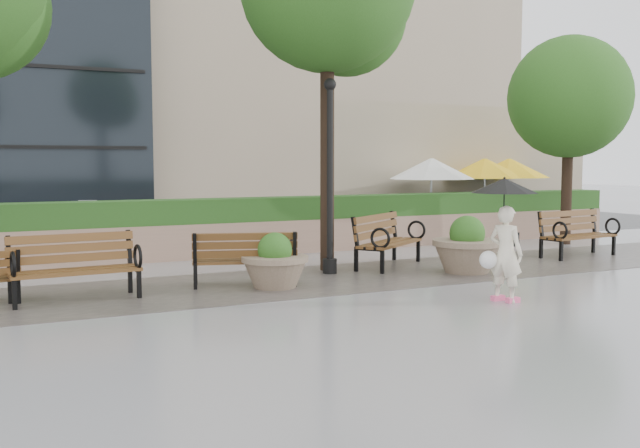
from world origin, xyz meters
name	(u,v)px	position (x,y,z in m)	size (l,w,h in m)	color
ground	(362,314)	(0.00, 0.00, 0.00)	(100.00, 100.00, 0.00)	gray
cobble_strip	(281,282)	(0.00, 3.00, 0.01)	(28.00, 3.20, 0.01)	#383330
hedge_wall	(213,228)	(0.00, 7.00, 0.66)	(24.00, 0.80, 1.35)	#9A7663
cafe_wall	(463,168)	(9.50, 10.00, 2.00)	(10.00, 0.60, 4.00)	tan
cafe_hedge	(495,221)	(9.00, 7.80, 0.45)	(8.00, 0.50, 0.90)	#234617
asphalt_street	(169,240)	(0.00, 11.00, 0.00)	(40.00, 7.00, 0.00)	black
bldg_stone	(307,0)	(10.00, 23.00, 10.00)	(18.00, 10.00, 20.00)	tan
bench_1	(76,282)	(-3.59, 2.85, 0.31)	(2.01, 0.90, 1.05)	#583619
bench_2	(245,270)	(-0.71, 2.95, 0.29)	(1.93, 1.23, 0.97)	#583619
bench_3	(388,251)	(2.81, 3.83, 0.33)	(2.13, 1.82, 1.10)	#583619
bench_4	(578,243)	(7.56, 3.19, 0.32)	(2.06, 1.01, 1.06)	#583619
planter_left	(275,266)	(-0.30, 2.54, 0.38)	(1.17, 1.17, 0.98)	#7F6B56
planter_right	(467,251)	(3.77, 2.43, 0.45)	(1.36, 1.36, 1.14)	#7F6B56
lamppost	(330,189)	(1.27, 3.52, 1.67)	(0.28, 0.28, 3.81)	black
tree_2	(571,101)	(9.44, 5.36, 3.80)	(3.33, 3.21, 5.51)	black
patio_umb_white	(431,169)	(7.07, 8.35, 1.99)	(2.50, 2.50, 2.30)	black
patio_umb_yellow_a	(485,169)	(9.35, 8.75, 1.99)	(2.50, 2.50, 2.30)	black
patio_umb_yellow_b	(509,168)	(10.36, 8.79, 1.99)	(2.50, 2.50, 2.30)	black
car_right	(100,224)	(-2.04, 10.11, 0.59)	(1.26, 3.61, 1.19)	white
pedestrian	(505,227)	(2.48, -0.16, 1.18)	(1.05, 1.05, 1.94)	#F1E7CB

